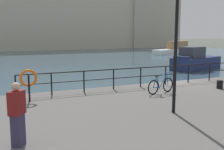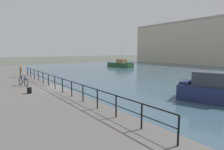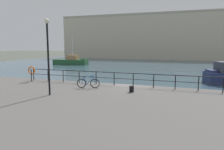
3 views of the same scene
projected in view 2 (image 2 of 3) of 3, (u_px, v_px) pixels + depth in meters
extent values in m
plane|color=#4C5147|center=(61.00, 96.00, 15.64)|extent=(240.00, 240.00, 0.00)
cube|color=#385160|center=(211.00, 72.00, 34.04)|extent=(80.00, 60.00, 0.01)
cube|color=navy|center=(220.00, 95.00, 13.62)|extent=(6.43, 4.05, 1.27)
cube|color=#333842|center=(209.00, 79.00, 13.90)|extent=(2.75, 2.32, 1.11)
cube|color=navy|center=(186.00, 82.00, 14.93)|extent=(1.18, 1.78, 0.24)
cube|color=#23512D|center=(120.00, 65.00, 44.90)|extent=(7.56, 2.83, 1.10)
cube|color=#997047|center=(121.00, 61.00, 44.38)|extent=(2.38, 1.85, 0.98)
cube|color=#23512D|center=(129.00, 63.00, 42.53)|extent=(1.00, 1.66, 0.24)
cylinder|color=silver|center=(122.00, 52.00, 44.07)|extent=(0.10, 0.10, 3.64)
cylinder|color=black|center=(27.00, 72.00, 22.11)|extent=(0.07, 0.07, 1.05)
cylinder|color=black|center=(31.00, 73.00, 20.85)|extent=(0.07, 0.07, 1.05)
cylinder|color=black|center=(34.00, 75.00, 19.59)|extent=(0.07, 0.07, 1.05)
cylinder|color=black|center=(38.00, 76.00, 18.33)|extent=(0.07, 0.07, 1.05)
cylinder|color=black|center=(43.00, 78.00, 17.07)|extent=(0.07, 0.07, 1.05)
cylinder|color=black|center=(48.00, 80.00, 15.80)|extent=(0.07, 0.07, 1.05)
cylinder|color=black|center=(55.00, 83.00, 14.54)|extent=(0.07, 0.07, 1.05)
cylinder|color=black|center=(62.00, 86.00, 13.28)|extent=(0.07, 0.07, 1.05)
cylinder|color=black|center=(72.00, 89.00, 12.02)|extent=(0.07, 0.07, 1.05)
cylinder|color=black|center=(83.00, 94.00, 10.76)|extent=(0.07, 0.07, 1.05)
cylinder|color=black|center=(97.00, 99.00, 9.50)|extent=(0.07, 0.07, 1.05)
cylinder|color=black|center=(116.00, 106.00, 8.24)|extent=(0.07, 0.07, 1.05)
cylinder|color=black|center=(142.00, 116.00, 6.98)|extent=(0.07, 0.07, 1.05)
cylinder|color=black|center=(178.00, 131.00, 5.72)|extent=(0.07, 0.07, 1.05)
cylinder|color=black|center=(58.00, 77.00, 13.84)|extent=(20.98, 0.06, 0.06)
cylinder|color=black|center=(58.00, 83.00, 13.91)|extent=(20.98, 0.04, 0.04)
torus|color=black|center=(26.00, 82.00, 15.59)|extent=(0.71, 0.24, 0.72)
torus|color=black|center=(21.00, 81.00, 16.22)|extent=(0.71, 0.24, 0.72)
cylinder|color=#194C8C|center=(24.00, 79.00, 15.78)|extent=(0.54, 0.17, 0.66)
cylinder|color=#194C8C|center=(22.00, 79.00, 16.00)|extent=(0.24, 0.09, 0.58)
cylinder|color=#194C8C|center=(23.00, 76.00, 15.80)|extent=(0.71, 0.22, 0.11)
cylinder|color=#194C8C|center=(22.00, 82.00, 16.10)|extent=(0.43, 0.14, 0.12)
cylinder|color=#194C8C|center=(21.00, 79.00, 16.12)|extent=(0.26, 0.10, 0.51)
cylinder|color=#194C8C|center=(26.00, 79.00, 15.58)|extent=(0.14, 0.07, 0.57)
cube|color=black|center=(21.00, 76.00, 16.01)|extent=(0.24, 0.14, 0.05)
cylinder|color=#194C8C|center=(25.00, 75.00, 15.57)|extent=(0.51, 0.15, 0.02)
cylinder|color=black|center=(29.00, 90.00, 13.00)|extent=(0.32, 0.32, 0.44)
cylinder|color=black|center=(20.00, 72.00, 21.18)|extent=(0.08, 0.08, 1.15)
torus|color=orange|center=(21.00, 69.00, 21.16)|extent=(0.75, 0.11, 0.75)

